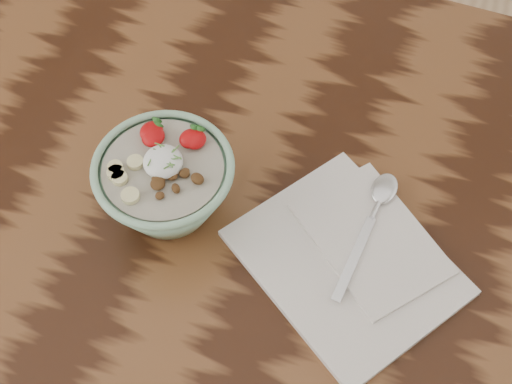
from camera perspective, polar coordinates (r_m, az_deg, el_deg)
table at (r=106.93cm, az=-6.91°, el=-0.21°), size 160.00×90.00×75.00cm
breakfast_bowl at (r=89.73cm, az=-7.23°, el=0.70°), size 17.53×17.53×11.72cm
napkin at (r=90.54cm, az=7.64°, el=-5.18°), size 33.15×31.63×1.60cm
spoon at (r=93.21cm, az=9.67°, el=-1.06°), size 3.71×20.09×1.05cm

